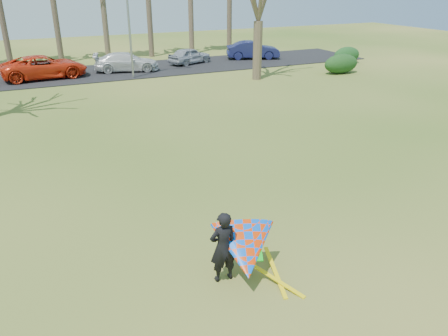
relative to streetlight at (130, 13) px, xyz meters
name	(u,v)px	position (x,y,z in m)	size (l,w,h in m)	color
ground	(253,228)	(-2.16, -22.00, -4.46)	(100.00, 100.00, 0.00)	#255512
parking_strip	(98,73)	(-2.16, 3.00, -4.43)	(46.00, 7.00, 0.06)	black
streetlight	(130,13)	(0.00, 0.00, 0.00)	(2.28, 0.18, 8.00)	gray
hedge_near	(341,64)	(14.65, -4.84, -3.74)	(2.91, 1.32, 1.46)	#153814
hedge_far	(347,55)	(17.88, -1.55, -3.77)	(2.51, 1.18, 1.39)	#163C19
car_2	(44,67)	(-5.94, 2.43, -3.59)	(2.69, 5.83, 1.62)	red
car_3	(126,62)	(0.00, 2.61, -3.70)	(1.97, 4.85, 1.41)	silver
car_4	(190,56)	(5.61, 3.67, -3.74)	(1.56, 3.88, 1.32)	#A0A4AD
car_5	(253,50)	(11.62, 3.64, -3.64)	(1.62, 4.64, 1.53)	#1A1E4F
kite_flyer	(243,249)	(-3.53, -23.98, -3.61)	(2.13, 2.39, 2.02)	black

